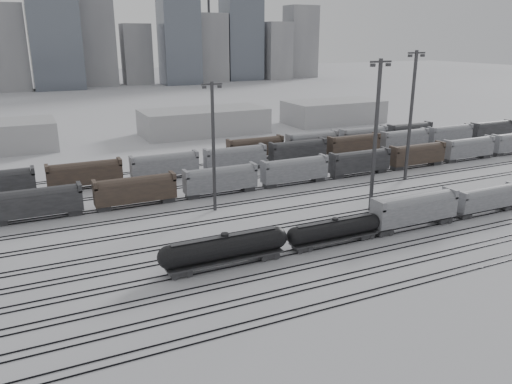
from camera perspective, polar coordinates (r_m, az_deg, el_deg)
name	(u,v)px	position (r m, az deg, el deg)	size (l,w,h in m)	color
ground	(352,243)	(78.48, 10.87, -5.80)	(900.00, 900.00, 0.00)	silver
tracks	(295,209)	(92.09, 4.51, -1.94)	(220.00, 71.50, 0.16)	black
tank_car_a	(225,248)	(68.92, -3.56, -6.42)	(18.93, 3.16, 4.68)	black
tank_car_b	(335,230)	(76.95, 8.98, -4.29)	(16.41, 2.74, 4.06)	black
hopper_car_a	(415,208)	(85.89, 17.68, -1.75)	(15.97, 3.17, 5.71)	black
hopper_car_b	(487,198)	(97.86, 24.87, -0.61)	(13.32, 2.65, 4.76)	black
light_mast_b	(213,144)	(88.41, -4.89, 5.45)	(3.70, 0.59, 23.15)	#373739
light_mast_c	(376,133)	(90.10, 13.51, 6.56)	(4.31, 0.69, 26.93)	#373739
light_mast_d	(411,113)	(112.89, 17.30, 8.59)	(4.44, 0.71, 27.72)	#373739
bg_string_near	(295,171)	(107.12, 4.43, 2.37)	(151.00, 3.00, 5.60)	gray
bg_string_mid	(298,152)	(125.42, 4.80, 4.59)	(151.00, 3.00, 5.60)	black
bg_string_far	(338,140)	(141.24, 9.37, 5.87)	(66.00, 3.00, 5.60)	#47382D
warehouse_mid	(204,121)	(163.98, -5.96, 8.02)	(40.00, 18.00, 8.00)	#A0A0A3
warehouse_right	(334,112)	(186.41, 8.85, 9.04)	(35.00, 18.00, 8.00)	#A0A0A3
skyline	(104,29)	(342.07, -16.96, 17.42)	(316.00, 22.40, 95.00)	gray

